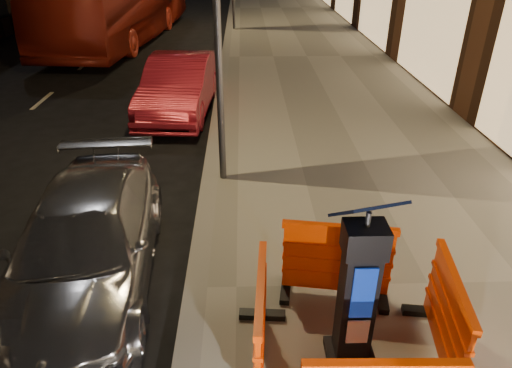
{
  "coord_description": "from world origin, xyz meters",
  "views": [
    {
      "loc": [
        0.64,
        -4.48,
        4.13
      ],
      "look_at": [
        0.8,
        1.0,
        1.1
      ],
      "focal_mm": 32.0,
      "sensor_mm": 36.0,
      "label": 1
    }
  ],
  "objects_px": {
    "parking_kiosk": "(358,289)",
    "bus_doubledecker": "(127,39)",
    "barrier_bldgside": "(446,318)",
    "barrier_back": "(337,261)",
    "car_red": "(182,112)",
    "car_silver": "(94,280)",
    "barrier_kerbside": "(260,322)"
  },
  "relations": [
    {
      "from": "parking_kiosk",
      "to": "bus_doubledecker",
      "type": "distance_m",
      "value": 18.57
    },
    {
      "from": "parking_kiosk",
      "to": "barrier_bldgside",
      "type": "distance_m",
      "value": 1.04
    },
    {
      "from": "barrier_back",
      "to": "car_red",
      "type": "height_order",
      "value": "barrier_back"
    },
    {
      "from": "car_red",
      "to": "barrier_back",
      "type": "bearing_deg",
      "value": -65.49
    },
    {
      "from": "barrier_bldgside",
      "to": "car_silver",
      "type": "distance_m",
      "value": 4.42
    },
    {
      "from": "barrier_kerbside",
      "to": "car_silver",
      "type": "height_order",
      "value": "barrier_kerbside"
    },
    {
      "from": "barrier_back",
      "to": "barrier_bldgside",
      "type": "distance_m",
      "value": 1.34
    },
    {
      "from": "barrier_back",
      "to": "barrier_bldgside",
      "type": "bearing_deg",
      "value": -35.64
    },
    {
      "from": "barrier_bldgside",
      "to": "bus_doubledecker",
      "type": "xyz_separation_m",
      "value": [
        -7.15,
        17.47,
        -0.67
      ]
    },
    {
      "from": "barrier_bldgside",
      "to": "bus_doubledecker",
      "type": "distance_m",
      "value": 18.89
    },
    {
      "from": "car_silver",
      "to": "parking_kiosk",
      "type": "bearing_deg",
      "value": -30.08
    },
    {
      "from": "car_silver",
      "to": "bus_doubledecker",
      "type": "xyz_separation_m",
      "value": [
        -3.05,
        15.98,
        0.0
      ]
    },
    {
      "from": "barrier_kerbside",
      "to": "car_red",
      "type": "xyz_separation_m",
      "value": [
        -1.77,
        8.08,
        -0.67
      ]
    },
    {
      "from": "parking_kiosk",
      "to": "bus_doubledecker",
      "type": "height_order",
      "value": "parking_kiosk"
    },
    {
      "from": "car_silver",
      "to": "bus_doubledecker",
      "type": "relative_size",
      "value": 0.35
    },
    {
      "from": "car_red",
      "to": "bus_doubledecker",
      "type": "height_order",
      "value": "bus_doubledecker"
    },
    {
      "from": "car_red",
      "to": "bus_doubledecker",
      "type": "xyz_separation_m",
      "value": [
        -3.48,
        9.39,
        0.0
      ]
    },
    {
      "from": "barrier_bldgside",
      "to": "car_red",
      "type": "distance_m",
      "value": 8.9
    },
    {
      "from": "barrier_back",
      "to": "barrier_kerbside",
      "type": "distance_m",
      "value": 1.34
    },
    {
      "from": "bus_doubledecker",
      "to": "parking_kiosk",
      "type": "bearing_deg",
      "value": -64.8
    },
    {
      "from": "parking_kiosk",
      "to": "car_red",
      "type": "height_order",
      "value": "parking_kiosk"
    },
    {
      "from": "car_silver",
      "to": "car_red",
      "type": "bearing_deg",
      "value": 81.37
    },
    {
      "from": "barrier_kerbside",
      "to": "barrier_bldgside",
      "type": "relative_size",
      "value": 1.0
    },
    {
      "from": "parking_kiosk",
      "to": "barrier_back",
      "type": "bearing_deg",
      "value": 96.36
    },
    {
      "from": "car_silver",
      "to": "bus_doubledecker",
      "type": "height_order",
      "value": "bus_doubledecker"
    },
    {
      "from": "parking_kiosk",
      "to": "car_red",
      "type": "relative_size",
      "value": 0.44
    },
    {
      "from": "barrier_back",
      "to": "car_silver",
      "type": "distance_m",
      "value": 3.27
    },
    {
      "from": "barrier_kerbside",
      "to": "car_silver",
      "type": "distance_m",
      "value": 2.74
    },
    {
      "from": "barrier_kerbside",
      "to": "car_silver",
      "type": "relative_size",
      "value": 0.32
    },
    {
      "from": "barrier_back",
      "to": "car_red",
      "type": "relative_size",
      "value": 0.31
    },
    {
      "from": "parking_kiosk",
      "to": "barrier_bldgside",
      "type": "relative_size",
      "value": 1.4
    },
    {
      "from": "parking_kiosk",
      "to": "car_silver",
      "type": "relative_size",
      "value": 0.44
    }
  ]
}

